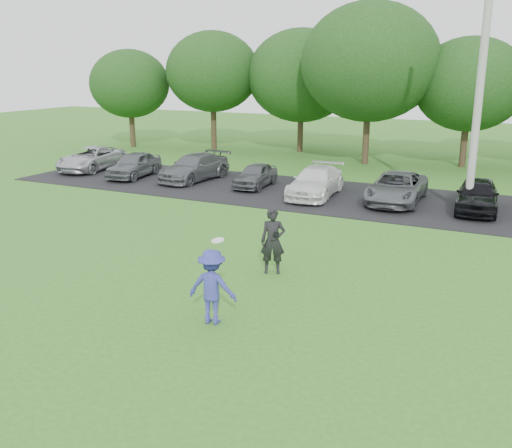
{
  "coord_description": "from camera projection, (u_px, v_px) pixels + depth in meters",
  "views": [
    {
      "loc": [
        6.29,
        -9.49,
        5.33
      ],
      "look_at": [
        0.0,
        3.5,
        1.3
      ],
      "focal_mm": 40.0,
      "sensor_mm": 36.0,
      "label": 1
    }
  ],
  "objects": [
    {
      "name": "ground",
      "position": [
        185.0,
        321.0,
        12.3
      ],
      "size": [
        100.0,
        100.0,
        0.0
      ],
      "primitive_type": "plane",
      "color": "#357120",
      "rests_on": "ground"
    },
    {
      "name": "parking_lot",
      "position": [
        356.0,
        198.0,
        23.57
      ],
      "size": [
        32.0,
        6.5,
        0.03
      ],
      "primitive_type": "cube",
      "color": "black",
      "rests_on": "ground"
    },
    {
      "name": "utility_pole",
      "position": [
        481.0,
        74.0,
        19.84
      ],
      "size": [
        0.28,
        0.28,
        10.1
      ],
      "primitive_type": "cylinder",
      "color": "#AAA9A5",
      "rests_on": "ground"
    },
    {
      "name": "frisbee_player",
      "position": [
        212.0,
        287.0,
        12.03
      ],
      "size": [
        1.14,
        0.77,
        1.88
      ],
      "color": "#373A9B",
      "rests_on": "ground"
    },
    {
      "name": "camera_bystander",
      "position": [
        273.0,
        241.0,
        14.94
      ],
      "size": [
        0.75,
        0.63,
        1.77
      ],
      "color": "black",
      "rests_on": "ground"
    },
    {
      "name": "parked_cars",
      "position": [
        327.0,
        181.0,
        24.0
      ],
      "size": [
        30.69,
        5.1,
        1.24
      ],
      "color": "#B3B5BB",
      "rests_on": "parking_lot"
    },
    {
      "name": "tree_row",
      "position": [
        440.0,
        73.0,
        30.07
      ],
      "size": [
        42.39,
        9.85,
        8.64
      ],
      "color": "#38281C",
      "rests_on": "ground"
    }
  ]
}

